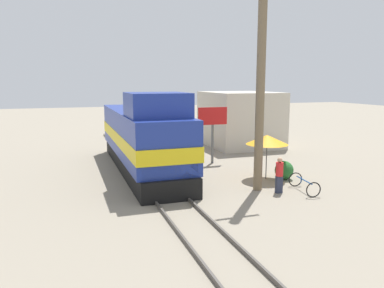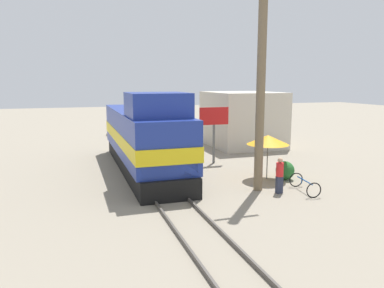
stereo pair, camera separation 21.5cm
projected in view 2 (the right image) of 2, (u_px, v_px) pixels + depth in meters
The scene contains 11 objects.
ground_plane at pixel (158, 186), 18.39m from camera, with size 120.00×120.00×0.00m, color gray.
rail_near at pixel (143, 186), 18.16m from camera, with size 0.08×37.70×0.15m, color #4C4742.
rail_far at pixel (172, 183), 18.60m from camera, with size 0.08×37.70×0.15m, color #4C4742.
locomotive at pixel (144, 139), 21.19m from camera, with size 2.97×12.93×4.56m.
utility_pole at pixel (261, 81), 16.87m from camera, with size 1.80×0.41×10.08m.
vendor_umbrella at pixel (268, 140), 19.40m from camera, with size 2.19×2.19×2.33m.
billboard_sign at pixel (214, 121), 23.10m from camera, with size 1.89×0.12×3.51m.
shrub_cluster at pixel (285, 170), 19.52m from camera, with size 0.97×0.97×0.97m, color #236028.
person_bystander at pixel (280, 174), 17.06m from camera, with size 0.34×0.34×1.67m.
bicycle at pixel (304, 185), 17.32m from camera, with size 0.97×1.93×0.70m.
building_block_distant at pixel (242, 119), 29.73m from camera, with size 5.10×6.11×4.25m, color beige.
Camera 2 is at (-3.90, -17.44, 5.08)m, focal length 35.00 mm.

